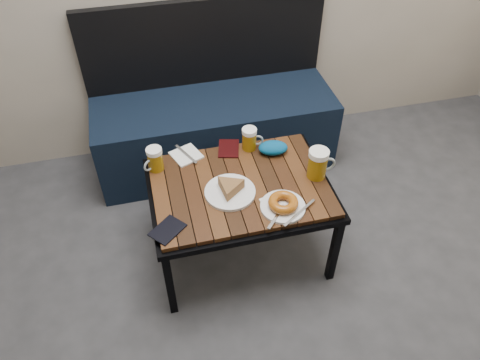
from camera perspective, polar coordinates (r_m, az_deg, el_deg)
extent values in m
cube|color=black|center=(2.86, -3.04, 5.86)|extent=(1.40, 0.50, 0.45)
cube|color=black|center=(2.79, -4.41, 16.43)|extent=(1.40, 0.05, 0.50)
cube|color=black|center=(2.14, -8.57, -12.46)|extent=(0.04, 0.03, 0.42)
cube|color=black|center=(2.27, 11.44, -8.42)|extent=(0.04, 0.03, 0.42)
cube|color=black|center=(2.50, -10.27, -1.99)|extent=(0.04, 0.04, 0.42)
cube|color=black|center=(2.62, 6.84, 0.93)|extent=(0.04, 0.04, 0.42)
cube|color=black|center=(2.18, 0.00, -1.24)|extent=(0.84, 0.62, 0.03)
cube|color=#37220C|center=(2.16, 0.00, -0.75)|extent=(0.80, 0.58, 0.02)
cylinder|color=#8C640B|center=(2.23, -10.26, 2.32)|extent=(0.10, 0.10, 0.10)
cylinder|color=white|center=(2.20, -10.46, 3.50)|extent=(0.07, 0.07, 0.02)
torus|color=#8C999E|center=(2.22, -11.05, 1.76)|extent=(0.06, 0.04, 0.06)
cylinder|color=#8C640B|center=(2.32, 1.13, 4.83)|extent=(0.08, 0.08, 0.10)
cylinder|color=white|center=(2.28, 1.15, 5.98)|extent=(0.07, 0.07, 0.02)
torus|color=#8C999E|center=(2.32, 2.14, 4.87)|extent=(0.06, 0.02, 0.06)
cylinder|color=#8C640B|center=(2.18, 9.39, 1.71)|extent=(0.09, 0.09, 0.12)
cylinder|color=white|center=(2.13, 9.62, 3.19)|extent=(0.09, 0.09, 0.03)
torus|color=#8C999E|center=(2.20, 10.66, 1.89)|extent=(0.08, 0.02, 0.08)
cylinder|color=white|center=(2.11, -1.23, -1.49)|extent=(0.23, 0.23, 0.02)
cylinder|color=white|center=(2.05, 5.24, -3.27)|extent=(0.20, 0.20, 0.01)
torus|color=#81470B|center=(2.03, 5.29, -2.74)|extent=(0.13, 0.13, 0.04)
cube|color=#A5A8AD|center=(2.03, 7.28, -3.95)|extent=(0.18, 0.12, 0.00)
cube|color=#A5A8AD|center=(2.00, 4.46, -4.50)|extent=(0.11, 0.12, 0.00)
cube|color=white|center=(2.31, -6.58, 3.04)|extent=(0.17, 0.17, 0.01)
cube|color=#A5A8AD|center=(2.31, -6.59, 3.16)|extent=(0.09, 0.16, 0.00)
cube|color=white|center=(2.07, 4.27, -2.74)|extent=(0.13, 0.11, 0.01)
cube|color=black|center=(1.98, -8.82, -6.03)|extent=(0.17, 0.17, 0.01)
cube|color=black|center=(2.34, -1.39, 3.86)|extent=(0.13, 0.16, 0.01)
ellipsoid|color=navy|center=(2.30, 4.05, 3.94)|extent=(0.16, 0.12, 0.06)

